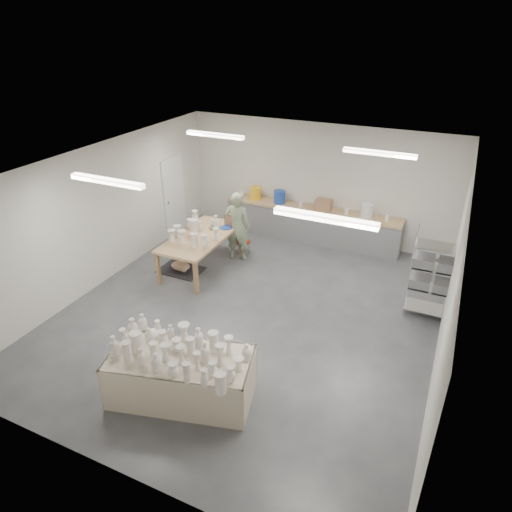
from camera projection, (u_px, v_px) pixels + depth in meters
The scene contains 9 objects.
room at pixel (247, 215), 8.30m from camera, with size 8.00×8.02×3.00m.
back_counter at pixel (311, 223), 11.88m from camera, with size 4.60×0.60×1.24m.
wire_shelf at pixel (434, 274), 8.66m from camera, with size 0.88×0.48×1.80m.
drying_table at pixel (181, 374), 6.94m from camera, with size 2.35×1.55×1.12m.
work_table at pixel (202, 234), 10.43m from camera, with size 1.11×2.21×1.20m.
rug at pixel (181, 270), 10.65m from camera, with size 1.00×0.70×0.02m, color black.
cat at pixel (181, 266), 10.58m from camera, with size 0.48×0.36×0.20m.
potter at pixel (237, 226), 10.81m from camera, with size 0.62×0.41×1.70m, color gray.
red_stool at pixel (243, 242), 11.27m from camera, with size 0.45×0.45×0.36m.
Camera 1 is at (3.28, -6.83, 5.25)m, focal length 32.00 mm.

